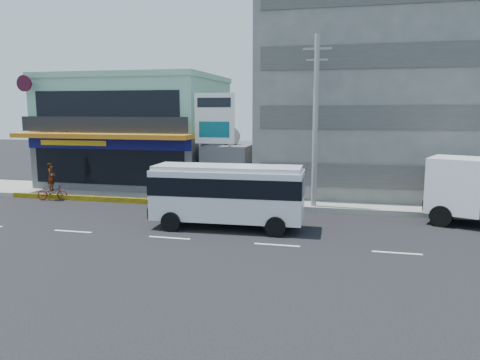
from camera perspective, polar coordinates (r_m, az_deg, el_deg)
name	(u,v)px	position (r m, az deg, el deg)	size (l,w,h in m)	color
ground	(170,238)	(21.94, -8.58, -6.99)	(120.00, 120.00, 0.00)	black
sidewalk	(300,201)	(29.79, 7.33, -2.53)	(70.00, 5.00, 0.30)	gray
shop_building	(139,134)	(37.19, -12.22, 5.53)	(12.40, 11.70, 8.00)	#444549
concrete_building	(382,93)	(34.67, 16.91, 10.11)	(16.00, 12.00, 14.00)	gray
gap_structure	(233,169)	(32.84, -0.87, 1.40)	(3.00, 6.00, 3.50)	#444549
satellite_dish	(229,144)	(31.69, -1.32, 4.46)	(1.50, 1.50, 0.15)	slate
billboard	(215,124)	(30.02, -3.13, 6.80)	(2.60, 0.18, 6.90)	gray
utility_pole_near	(315,122)	(27.07, 9.18, 6.98)	(1.60, 0.30, 10.00)	#999993
minibus	(227,191)	(23.10, -1.54, -1.36)	(7.56, 2.83, 3.13)	silver
sedan	(250,207)	(24.31, 1.21, -3.34)	(1.97, 4.90, 1.67)	tan
motorcycle_rider	(52,188)	(32.80, -21.94, -0.90)	(2.01, 1.18, 2.44)	#5B0D17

